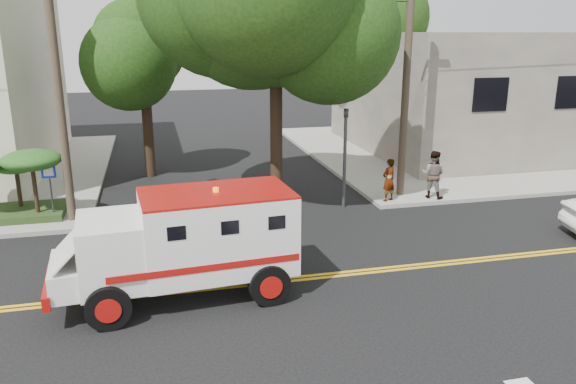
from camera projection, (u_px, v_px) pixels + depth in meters
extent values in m
plane|color=black|center=(275.00, 281.00, 14.44)|extent=(100.00, 100.00, 0.00)
cube|color=gray|center=(466.00, 150.00, 30.10)|extent=(17.00, 17.00, 0.15)
cube|color=#645D55|center=(491.00, 90.00, 30.06)|extent=(14.00, 12.00, 6.00)
cylinder|color=#382D23|center=(58.00, 88.00, 17.53)|extent=(0.28, 0.28, 9.00)
cylinder|color=#382D23|center=(406.00, 80.00, 20.42)|extent=(0.28, 0.28, 9.00)
cylinder|color=black|center=(276.00, 110.00, 19.89)|extent=(0.44, 0.44, 7.00)
sphere|color=#11350E|center=(276.00, 6.00, 18.92)|extent=(5.32, 5.32, 5.32)
cylinder|color=black|center=(147.00, 113.00, 24.19)|extent=(0.44, 0.44, 5.60)
sphere|color=#11350E|center=(142.00, 46.00, 23.42)|extent=(3.92, 3.92, 3.92)
sphere|color=#11350E|center=(163.00, 36.00, 22.97)|extent=(3.36, 3.36, 3.36)
cylinder|color=black|center=(364.00, 93.00, 30.50)|extent=(0.44, 0.44, 5.95)
sphere|color=#11350E|center=(366.00, 36.00, 29.68)|extent=(4.20, 4.20, 4.20)
sphere|color=#11350E|center=(387.00, 27.00, 29.20)|extent=(3.60, 3.60, 3.60)
cylinder|color=#3F3F42|center=(345.00, 159.00, 20.04)|extent=(0.12, 0.12, 3.60)
imported|color=#3F3F42|center=(346.00, 121.00, 19.67)|extent=(0.15, 0.18, 0.90)
cylinder|color=#3F3F42|center=(52.00, 194.00, 18.54)|extent=(0.06, 0.06, 2.00)
cube|color=#0C33A5|center=(48.00, 171.00, 18.27)|extent=(0.45, 0.03, 0.45)
cube|color=#1E3314|center=(16.00, 213.00, 19.01)|extent=(3.20, 2.00, 0.24)
cylinder|color=black|center=(18.00, 187.00, 19.18)|extent=(0.14, 0.14, 1.36)
ellipsoid|color=#174715|center=(15.00, 165.00, 18.97)|extent=(1.55, 1.55, 0.54)
cylinder|color=black|center=(35.00, 188.00, 18.46)|extent=(0.14, 0.14, 1.68)
ellipsoid|color=#174715|center=(31.00, 160.00, 18.20)|extent=(1.91, 1.91, 0.66)
cube|color=silver|center=(217.00, 232.00, 13.41)|extent=(3.67, 2.35, 1.89)
cube|color=silver|center=(112.00, 251.00, 12.73)|extent=(1.60, 2.09, 1.53)
cube|color=black|center=(77.00, 238.00, 12.40)|extent=(0.18, 1.53, 0.63)
cube|color=silver|center=(70.00, 275.00, 12.57)|extent=(0.95, 1.86, 0.63)
cube|color=#960E0B|center=(49.00, 287.00, 12.49)|extent=(0.32, 1.94, 0.32)
cube|color=#960E0B|center=(216.00, 193.00, 13.14)|extent=(3.67, 2.35, 0.05)
cylinder|color=black|center=(108.00, 308.00, 12.00)|extent=(1.01, 0.37, 0.99)
cylinder|color=black|center=(106.00, 271.00, 13.84)|extent=(1.01, 0.37, 0.99)
cylinder|color=black|center=(269.00, 285.00, 13.09)|extent=(1.01, 0.37, 0.99)
cylinder|color=black|center=(248.00, 254.00, 14.93)|extent=(1.01, 0.37, 0.99)
imported|color=gray|center=(389.00, 180.00, 20.57)|extent=(0.68, 0.57, 1.59)
imported|color=gray|center=(433.00, 174.00, 20.95)|extent=(1.11, 1.09, 1.80)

